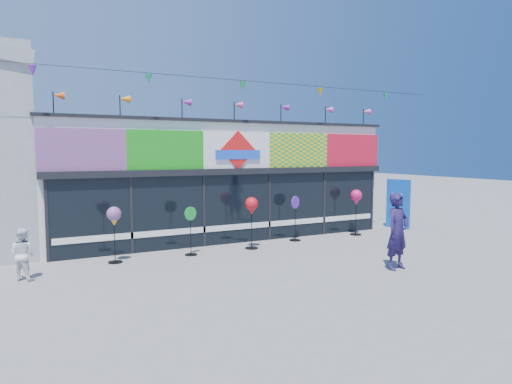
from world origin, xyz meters
TOP-DOWN VIEW (x-y plane):
  - ground at (0.00, 0.00)m, footprint 80.00×80.00m
  - kite_shop at (0.00, 5.94)m, footprint 16.00×5.70m
  - blue_sign at (6.97, 3.17)m, footprint 0.41×0.98m
  - spinner_0 at (-4.16, 2.46)m, footprint 0.39×0.39m
  - spinner_1 at (-2.00, 2.39)m, footprint 0.40×0.37m
  - spinner_2 at (-0.00, 2.38)m, footprint 0.41×0.41m
  - spinner_3 at (1.91, 2.84)m, footprint 0.41×0.39m
  - spinner_4 at (4.47, 2.75)m, footprint 0.42×0.42m
  - adult_man at (2.21, -1.62)m, footprint 0.79×0.59m
  - child at (-6.41, 1.73)m, footprint 0.69×0.65m

SIDE VIEW (x-z plane):
  - ground at x=0.00m, z-range 0.00..0.00m
  - child at x=-6.41m, z-range 0.00..1.25m
  - spinner_1 at x=-2.00m, z-range 0.04..1.48m
  - spinner_3 at x=1.91m, z-range 0.04..1.59m
  - blue_sign at x=6.97m, z-range 0.01..1.96m
  - adult_man at x=2.21m, z-range 0.00..1.98m
  - spinner_0 at x=-4.16m, z-range 0.47..2.02m
  - spinner_2 at x=0.00m, z-range 0.49..2.12m
  - spinner_4 at x=4.47m, z-range 0.50..2.18m
  - kite_shop at x=0.00m, z-range -0.61..4.70m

